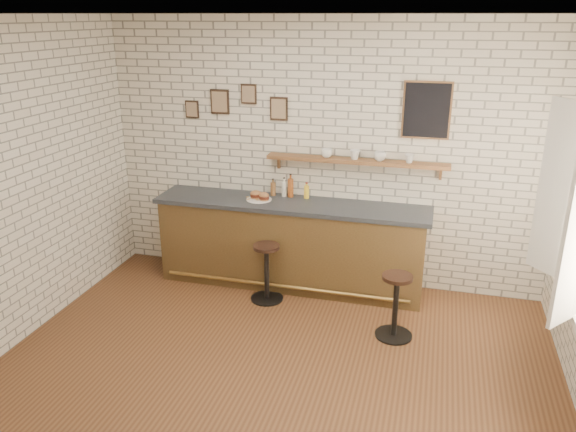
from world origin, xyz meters
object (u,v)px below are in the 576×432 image
Objects in this scene: condiment_bottle_yellow at (307,192)px; shelf_cup_d at (409,159)px; sandwich_plate at (259,199)px; bitters_bottle_brown at (273,189)px; shelf_cup_c at (380,156)px; shelf_cup_b at (355,155)px; ciabatta_sandwich at (260,195)px; bar_counter at (291,244)px; bitters_bottle_amber at (291,188)px; bar_stool_left at (267,271)px; bitters_bottle_white at (284,189)px; shelf_cup_a at (327,153)px; bar_stool_right at (396,304)px.

shelf_cup_d reaches higher than condiment_bottle_yellow.
bitters_bottle_brown is at bearing 62.39° from sandwich_plate.
shelf_cup_c reaches higher than bitters_bottle_brown.
ciabatta_sandwich is at bearing 121.08° from shelf_cup_b.
shelf_cup_b reaches higher than shelf_cup_c.
bar_counter is 0.63m from condiment_bottle_yellow.
ciabatta_sandwich is at bearing -146.32° from bitters_bottle_amber.
bitters_bottle_brown reaches higher than bar_counter.
bitters_bottle_white is at bearing 87.63° from bar_stool_left.
shelf_cup_a is 0.58m from shelf_cup_c.
shelf_cup_a is (0.72, 0.21, 0.49)m from ciabatta_sandwich.
bitters_bottle_brown reaches higher than ciabatta_sandwich.
bar_stool_right is 1.70m from shelf_cup_b.
shelf_cup_d is at bearing 7.39° from ciabatta_sandwich.
ciabatta_sandwich is 1.36× the size of bitters_bottle_brown.
ciabatta_sandwich is 0.42× the size of bar_stool_left.
bitters_bottle_brown is 1.56× the size of shelf_cup_c.
shelf_cup_a is at bearing 0.71° from bitters_bottle_white.
bitters_bottle_white reaches higher than bitters_bottle_brown.
bar_counter is 1.42m from shelf_cup_c.
bar_counter is 4.77× the size of bar_stool_left.
bitters_bottle_white is at bearing 41.61° from ciabatta_sandwich.
condiment_bottle_yellow is at bearing 0.00° from bitters_bottle_amber.
bitters_bottle_brown is at bearing -180.00° from condiment_bottle_yellow.
bitters_bottle_brown is 0.98m from bar_stool_left.
bar_stool_left is 1.45m from shelf_cup_a.
shelf_cup_d is (1.25, 0.20, 1.04)m from bar_counter.
condiment_bottle_yellow is at bearing 55.79° from bar_counter.
shelf_cup_a reaches higher than bitters_bottle_white.
bitters_bottle_amber is (0.30, 0.20, 0.06)m from ciabatta_sandwich.
bitters_bottle_white is (0.24, 0.20, 0.09)m from sandwich_plate.
ciabatta_sandwich is at bearing 0.00° from sandwich_plate.
shelf_cup_b reaches higher than sandwich_plate.
bitters_bottle_white is at bearing -178.43° from shelf_cup_a.
condiment_bottle_yellow reaches higher than ciabatta_sandwich.
bitters_bottle_brown is 1.58m from shelf_cup_d.
bitters_bottle_white is 2.01× the size of shelf_cup_b.
bitters_bottle_amber is 1.37m from shelf_cup_d.
shelf_cup_d reaches higher than bar_stool_right.
ciabatta_sandwich is at bearing -178.69° from bar_counter.
sandwich_plate is 2.19× the size of shelf_cup_c.
sandwich_plate is at bearing -178.73° from bar_counter.
bar_counter is at bearing 70.07° from bar_stool_left.
bitters_bottle_amber is at bearing 110.04° from shelf_cup_b.
bar_stool_right is at bearing -26.66° from sandwich_plate.
bitters_bottle_white is at bearing 0.00° from bitters_bottle_brown.
bitters_bottle_amber reaches higher than ciabatta_sandwich.
shelf_cup_b is at bearing 0.37° from bitters_bottle_brown.
sandwich_plate is 0.55m from condiment_bottle_yellow.
ciabatta_sandwich is at bearing -115.06° from bitters_bottle_brown.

